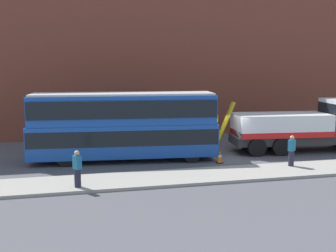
% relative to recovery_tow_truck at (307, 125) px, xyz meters
% --- Properties ---
extents(ground_plane, '(120.00, 120.00, 0.00)m').
position_rel_recovery_tow_truck_xyz_m(ground_plane, '(-5.78, -0.36, -1.76)').
color(ground_plane, '#4C4C51').
extents(near_kerb, '(60.00, 2.80, 0.15)m').
position_rel_recovery_tow_truck_xyz_m(near_kerb, '(-5.78, -4.56, -1.68)').
color(near_kerb, gray).
rests_on(near_kerb, ground_plane).
extents(building_facade, '(60.00, 1.50, 16.00)m').
position_rel_recovery_tow_truck_xyz_m(building_facade, '(-5.78, 8.36, 6.31)').
color(building_facade, brown).
rests_on(building_facade, ground_plane).
extents(recovery_tow_truck, '(10.23, 3.45, 3.67)m').
position_rel_recovery_tow_truck_xyz_m(recovery_tow_truck, '(0.00, 0.00, 0.00)').
color(recovery_tow_truck, '#2D2D2D').
rests_on(recovery_tow_truck, ground_plane).
extents(double_decker_bus, '(11.19, 3.55, 4.06)m').
position_rel_recovery_tow_truck_xyz_m(double_decker_bus, '(-12.08, 0.04, 0.47)').
color(double_decker_bus, '#19479E').
rests_on(double_decker_bus, ground_plane).
extents(pedestrian_onlooker, '(0.43, 0.48, 1.71)m').
position_rel_recovery_tow_truck_xyz_m(pedestrian_onlooker, '(-14.89, -5.33, -0.77)').
color(pedestrian_onlooker, '#232333').
rests_on(pedestrian_onlooker, near_kerb).
extents(pedestrian_bystander, '(0.48, 0.43, 1.71)m').
position_rel_recovery_tow_truck_xyz_m(pedestrian_bystander, '(-3.32, -3.97, -0.77)').
color(pedestrian_bystander, '#232333').
rests_on(pedestrian_bystander, near_kerb).
extents(traffic_cone_near_bus, '(0.36, 0.36, 0.72)m').
position_rel_recovery_tow_truck_xyz_m(traffic_cone_near_bus, '(-6.72, -1.85, -1.42)').
color(traffic_cone_near_bus, orange).
rests_on(traffic_cone_near_bus, ground_plane).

